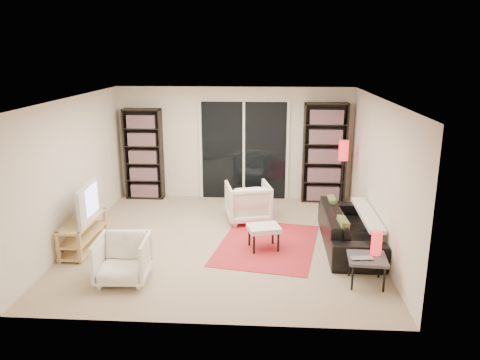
{
  "coord_description": "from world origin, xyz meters",
  "views": [
    {
      "loc": [
        0.72,
        -7.34,
        3.13
      ],
      "look_at": [
        0.25,
        0.3,
        1.0
      ],
      "focal_mm": 35.0,
      "sensor_mm": 36.0,
      "label": 1
    }
  ],
  "objects_px": {
    "sofa": "(349,228)",
    "armchair_back": "(248,202)",
    "floor_lamp": "(343,157)",
    "tv_stand": "(83,233)",
    "armchair_front": "(123,259)",
    "bookshelf_left": "(144,154)",
    "bookshelf_right": "(324,153)",
    "ottoman": "(264,229)",
    "side_table": "(367,260)"
  },
  "relations": [
    {
      "from": "bookshelf_left",
      "to": "floor_lamp",
      "type": "height_order",
      "value": "bookshelf_left"
    },
    {
      "from": "bookshelf_right",
      "to": "side_table",
      "type": "bearing_deg",
      "value": -86.92
    },
    {
      "from": "bookshelf_left",
      "to": "bookshelf_right",
      "type": "xyz_separation_m",
      "value": [
        3.85,
        -0.0,
        0.07
      ]
    },
    {
      "from": "bookshelf_left",
      "to": "sofa",
      "type": "bearing_deg",
      "value": -30.76
    },
    {
      "from": "bookshelf_left",
      "to": "sofa",
      "type": "relative_size",
      "value": 0.93
    },
    {
      "from": "sofa",
      "to": "armchair_back",
      "type": "bearing_deg",
      "value": 57.72
    },
    {
      "from": "floor_lamp",
      "to": "bookshelf_left",
      "type": "bearing_deg",
      "value": 171.85
    },
    {
      "from": "armchair_back",
      "to": "tv_stand",
      "type": "bearing_deg",
      "value": 16.67
    },
    {
      "from": "bookshelf_right",
      "to": "armchair_front",
      "type": "distance_m",
      "value": 5.02
    },
    {
      "from": "sofa",
      "to": "floor_lamp",
      "type": "relative_size",
      "value": 1.47
    },
    {
      "from": "tv_stand",
      "to": "armchair_back",
      "type": "xyz_separation_m",
      "value": [
        2.61,
        1.47,
        0.1
      ]
    },
    {
      "from": "tv_stand",
      "to": "bookshelf_left",
      "type": "bearing_deg",
      "value": 83.72
    },
    {
      "from": "bookshelf_right",
      "to": "tv_stand",
      "type": "bearing_deg",
      "value": -146.34
    },
    {
      "from": "floor_lamp",
      "to": "armchair_back",
      "type": "bearing_deg",
      "value": -159.08
    },
    {
      "from": "ottoman",
      "to": "bookshelf_right",
      "type": "bearing_deg",
      "value": 64.8
    },
    {
      "from": "tv_stand",
      "to": "armchair_front",
      "type": "distance_m",
      "value": 1.44
    },
    {
      "from": "sofa",
      "to": "side_table",
      "type": "relative_size",
      "value": 3.82
    },
    {
      "from": "side_table",
      "to": "floor_lamp",
      "type": "bearing_deg",
      "value": 88.22
    },
    {
      "from": "tv_stand",
      "to": "floor_lamp",
      "type": "height_order",
      "value": "floor_lamp"
    },
    {
      "from": "bookshelf_left",
      "to": "ottoman",
      "type": "bearing_deg",
      "value": -44.94
    },
    {
      "from": "tv_stand",
      "to": "armchair_front",
      "type": "relative_size",
      "value": 1.69
    },
    {
      "from": "sofa",
      "to": "ottoman",
      "type": "distance_m",
      "value": 1.42
    },
    {
      "from": "sofa",
      "to": "tv_stand",
      "type": "bearing_deg",
      "value": 95.21
    },
    {
      "from": "bookshelf_left",
      "to": "sofa",
      "type": "height_order",
      "value": "bookshelf_left"
    },
    {
      "from": "bookshelf_right",
      "to": "armchair_front",
      "type": "height_order",
      "value": "bookshelf_right"
    },
    {
      "from": "bookshelf_right",
      "to": "ottoman",
      "type": "height_order",
      "value": "bookshelf_right"
    },
    {
      "from": "armchair_front",
      "to": "side_table",
      "type": "xyz_separation_m",
      "value": [
        3.37,
        0.12,
        0.03
      ]
    },
    {
      "from": "bookshelf_left",
      "to": "tv_stand",
      "type": "distance_m",
      "value": 2.87
    },
    {
      "from": "tv_stand",
      "to": "sofa",
      "type": "distance_m",
      "value": 4.35
    },
    {
      "from": "ottoman",
      "to": "floor_lamp",
      "type": "height_order",
      "value": "floor_lamp"
    },
    {
      "from": "ottoman",
      "to": "side_table",
      "type": "bearing_deg",
      "value": -37.4
    },
    {
      "from": "sofa",
      "to": "floor_lamp",
      "type": "xyz_separation_m",
      "value": [
        0.12,
        1.8,
        0.79
      ]
    },
    {
      "from": "armchair_back",
      "to": "floor_lamp",
      "type": "height_order",
      "value": "floor_lamp"
    },
    {
      "from": "side_table",
      "to": "bookshelf_left",
      "type": "bearing_deg",
      "value": 137.53
    },
    {
      "from": "armchair_back",
      "to": "armchair_front",
      "type": "height_order",
      "value": "armchair_back"
    },
    {
      "from": "sofa",
      "to": "armchair_back",
      "type": "height_order",
      "value": "armchair_back"
    },
    {
      "from": "tv_stand",
      "to": "side_table",
      "type": "bearing_deg",
      "value": -12.19
    },
    {
      "from": "bookshelf_right",
      "to": "armchair_back",
      "type": "relative_size",
      "value": 2.6
    },
    {
      "from": "bookshelf_right",
      "to": "armchair_front",
      "type": "relative_size",
      "value": 2.92
    },
    {
      "from": "bookshelf_right",
      "to": "armchair_back",
      "type": "height_order",
      "value": "bookshelf_right"
    },
    {
      "from": "armchair_back",
      "to": "floor_lamp",
      "type": "relative_size",
      "value": 0.57
    },
    {
      "from": "tv_stand",
      "to": "ottoman",
      "type": "height_order",
      "value": "tv_stand"
    },
    {
      "from": "bookshelf_left",
      "to": "armchair_back",
      "type": "bearing_deg",
      "value": -29.34
    },
    {
      "from": "bookshelf_left",
      "to": "ottoman",
      "type": "distance_m",
      "value": 3.76
    },
    {
      "from": "bookshelf_right",
      "to": "floor_lamp",
      "type": "distance_m",
      "value": 0.67
    },
    {
      "from": "bookshelf_left",
      "to": "side_table",
      "type": "relative_size",
      "value": 3.54
    },
    {
      "from": "side_table",
      "to": "ottoman",
      "type": "bearing_deg",
      "value": 142.6
    },
    {
      "from": "ottoman",
      "to": "bookshelf_left",
      "type": "bearing_deg",
      "value": 135.06
    },
    {
      "from": "bookshelf_right",
      "to": "ottoman",
      "type": "distance_m",
      "value": 2.97
    },
    {
      "from": "tv_stand",
      "to": "sofa",
      "type": "relative_size",
      "value": 0.58
    }
  ]
}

